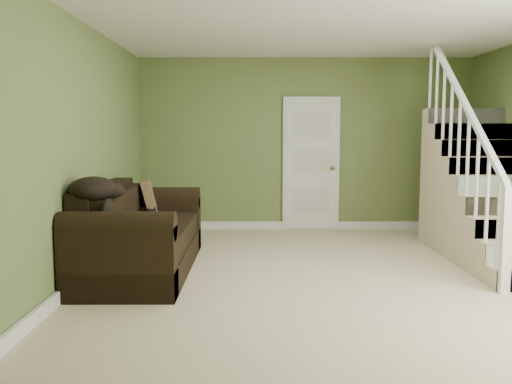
{
  "coord_description": "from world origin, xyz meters",
  "views": [
    {
      "loc": [
        -0.77,
        -5.52,
        1.49
      ],
      "look_at": [
        -0.75,
        0.17,
        0.86
      ],
      "focal_mm": 38.0,
      "sensor_mm": 36.0,
      "label": 1
    }
  ],
  "objects_px": {
    "sofa": "(138,238)",
    "side_table": "(137,228)",
    "banana": "(139,229)",
    "cat": "(151,217)"
  },
  "relations": [
    {
      "from": "banana",
      "to": "cat",
      "type": "bearing_deg",
      "value": 57.06
    },
    {
      "from": "cat",
      "to": "banana",
      "type": "height_order",
      "value": "cat"
    },
    {
      "from": "sofa",
      "to": "banana",
      "type": "height_order",
      "value": "sofa"
    },
    {
      "from": "side_table",
      "to": "sofa",
      "type": "bearing_deg",
      "value": -77.13
    },
    {
      "from": "sofa",
      "to": "side_table",
      "type": "relative_size",
      "value": 2.86
    },
    {
      "from": "cat",
      "to": "side_table",
      "type": "bearing_deg",
      "value": 98.66
    },
    {
      "from": "sofa",
      "to": "banana",
      "type": "relative_size",
      "value": 12.48
    },
    {
      "from": "side_table",
      "to": "cat",
      "type": "height_order",
      "value": "side_table"
    },
    {
      "from": "banana",
      "to": "side_table",
      "type": "bearing_deg",
      "value": 75.8
    },
    {
      "from": "sofa",
      "to": "side_table",
      "type": "distance_m",
      "value": 0.91
    }
  ]
}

